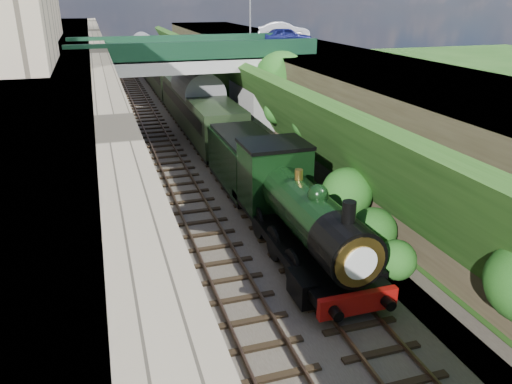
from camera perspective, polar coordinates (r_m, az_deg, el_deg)
name	(u,v)px	position (r m, az deg, el deg)	size (l,w,h in m)	color
ground	(334,354)	(15.73, 8.96, -17.86)	(160.00, 160.00, 0.00)	#1E4714
trackbed	(199,157)	(32.77, -6.55, 3.99)	(10.00, 90.00, 0.20)	#473F38
retaining_wall	(106,111)	(31.37, -16.82, 8.85)	(1.00, 90.00, 7.00)	#756B56
street_plateau_left	(42,115)	(31.53, -23.22, 8.09)	(6.00, 90.00, 7.00)	#262628
street_plateau_right	(334,102)	(35.00, 8.89, 10.12)	(8.00, 90.00, 6.25)	#262628
embankment_slope	(287,122)	(30.79, 3.51, 8.03)	(4.53, 90.00, 6.36)	#1E4714
track_left	(168,158)	(32.43, -10.03, 3.87)	(2.50, 90.00, 0.20)	black
track_right	(217,153)	(32.96, -4.51, 4.43)	(2.50, 90.00, 0.20)	black
road_bridge	(198,85)	(35.85, -6.62, 12.05)	(16.00, 6.40, 7.25)	gray
tree	(282,81)	(33.85, 3.00, 12.58)	(3.60, 3.80, 6.60)	black
lamppost	(251,0)	(44.03, -0.62, 21.11)	(0.87, 0.15, 6.00)	gray
car_blue	(286,36)	(40.72, 3.49, 17.33)	(1.61, 4.01, 1.37)	navy
car_silver	(283,31)	(46.52, 3.16, 17.94)	(1.58, 4.55, 1.50)	silver
locomotive	(299,214)	(19.72, 4.94, -2.54)	(3.10, 10.22, 3.83)	black
tender	(246,164)	(26.30, -1.16, 3.16)	(2.70, 6.00, 3.05)	black
coach_front	(198,108)	(38.04, -6.66, 9.48)	(2.90, 18.00, 3.70)	black
coach_middle	(163,73)	(56.34, -10.55, 13.19)	(2.90, 18.00, 3.70)	black
coach_rear	(145,55)	(74.89, -12.57, 15.05)	(2.90, 18.00, 3.70)	black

